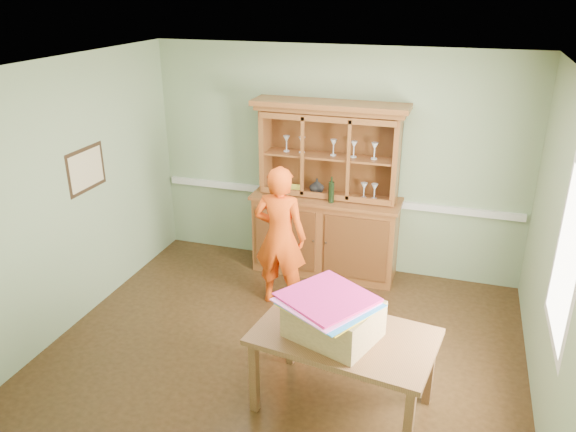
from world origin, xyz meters
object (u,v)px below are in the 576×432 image
(dining_table, at_px, (344,343))
(cardboard_box, at_px, (333,319))
(person, at_px, (280,237))
(china_hutch, at_px, (326,215))

(dining_table, relative_size, cardboard_box, 2.33)
(cardboard_box, relative_size, person, 0.41)
(china_hutch, height_order, cardboard_box, china_hutch)
(china_hutch, distance_m, person, 0.93)
(china_hutch, bearing_deg, dining_table, -72.53)
(cardboard_box, bearing_deg, person, 122.19)
(dining_table, xyz_separation_m, cardboard_box, (-0.09, -0.04, 0.24))
(dining_table, distance_m, person, 1.80)
(dining_table, relative_size, person, 0.97)
(china_hutch, relative_size, person, 1.32)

